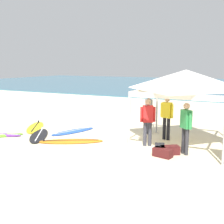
% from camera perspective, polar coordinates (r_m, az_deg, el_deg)
% --- Properties ---
extents(ground_plane, '(80.00, 80.00, 0.00)m').
position_cam_1_polar(ground_plane, '(11.02, -1.70, -5.75)').
color(ground_plane, beige).
extents(sea, '(80.00, 36.00, 0.10)m').
position_cam_1_polar(sea, '(41.14, 19.81, 5.12)').
color(sea, '#386B84').
rests_on(sea, ground).
extents(canopy_tent, '(3.12, 3.12, 2.75)m').
position_cam_1_polar(canopy_tent, '(10.22, 14.78, 6.32)').
color(canopy_tent, '#B7B7BC').
rests_on(canopy_tent, ground).
extents(surfboard_blue, '(1.31, 2.23, 0.19)m').
position_cam_1_polar(surfboard_blue, '(12.41, -7.93, -3.90)').
color(surfboard_blue, blue).
rests_on(surfboard_blue, ground).
extents(surfboard_orange, '(2.47, 1.83, 0.19)m').
position_cam_1_polar(surfboard_orange, '(10.86, -8.45, -5.88)').
color(surfboard_orange, orange).
rests_on(surfboard_orange, ground).
extents(surfboard_yellow, '(1.87, 2.40, 0.19)m').
position_cam_1_polar(surfboard_yellow, '(13.57, -15.34, -2.99)').
color(surfboard_yellow, yellow).
rests_on(surfboard_yellow, ground).
extents(surfboard_black, '(1.88, 2.39, 0.19)m').
position_cam_1_polar(surfboard_black, '(11.99, -14.63, -4.61)').
color(surfboard_black, black).
rests_on(surfboard_black, ground).
extents(surfboard_purple, '(1.91, 1.02, 0.19)m').
position_cam_1_polar(surfboard_purple, '(12.61, -21.84, -4.29)').
color(surfboard_purple, purple).
rests_on(surfboard_purple, ground).
extents(person_grey, '(0.39, 0.46, 1.71)m').
position_cam_1_polar(person_grey, '(11.94, 7.46, 0.24)').
color(person_grey, '#383842').
rests_on(person_grey, ground).
extents(person_red, '(0.50, 0.36, 1.71)m').
position_cam_1_polar(person_red, '(10.15, 7.29, -1.44)').
color(person_red, '#383842').
rests_on(person_red, ground).
extents(person_green, '(0.42, 0.41, 1.71)m').
position_cam_1_polar(person_green, '(9.42, 14.79, -2.55)').
color(person_green, '#2D2D33').
rests_on(person_green, ground).
extents(person_yellow, '(0.53, 0.30, 1.71)m').
position_cam_1_polar(person_yellow, '(11.09, 11.07, -0.59)').
color(person_yellow, black).
rests_on(person_yellow, ground).
extents(gear_bag_near_tent, '(0.65, 0.44, 0.28)m').
position_cam_1_polar(gear_bag_near_tent, '(9.21, 10.28, -8.13)').
color(gear_bag_near_tent, '#4C1919').
rests_on(gear_bag_near_tent, ground).
extents(gear_bag_by_pole, '(0.48, 0.67, 0.28)m').
position_cam_1_polar(gear_bag_by_pole, '(9.55, 9.65, -7.45)').
color(gear_bag_by_pole, '#232328').
rests_on(gear_bag_by_pole, ground).
extents(gear_bag_on_sand, '(0.67, 0.61, 0.28)m').
position_cam_1_polar(gear_bag_on_sand, '(9.51, 11.71, -7.59)').
color(gear_bag_on_sand, '#4C1919').
rests_on(gear_bag_on_sand, ground).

